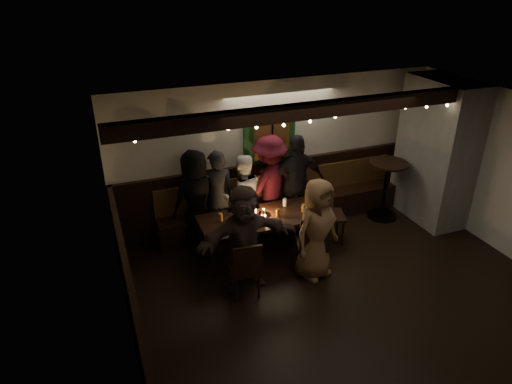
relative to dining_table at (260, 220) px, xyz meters
name	(u,v)px	position (x,y,z in m)	size (l,w,h in m)	color
room	(361,178)	(1.84, 0.02, 0.44)	(6.02, 5.01, 2.62)	black
dining_table	(260,220)	(0.00, 0.00, 0.00)	(1.96, 0.84, 0.85)	black
chair_near_left	(246,267)	(-0.58, -0.94, -0.13)	(0.44, 0.44, 0.91)	black
chair_near_right	(313,242)	(0.55, -0.76, -0.08)	(0.56, 0.56, 1.00)	black
chair_end	(325,210)	(1.18, 0.01, -0.06)	(0.58, 0.58, 1.04)	black
high_top	(386,183)	(2.63, 0.36, 0.06)	(0.70, 0.70, 1.11)	black
person_a	(196,198)	(-0.86, 0.75, 0.19)	(0.81, 0.53, 1.67)	black
person_b	(217,196)	(-0.49, 0.73, 0.18)	(0.60, 0.39, 1.64)	black
person_c	(242,197)	(-0.07, 0.66, 0.12)	(0.74, 0.58, 1.52)	silver
person_d	(269,184)	(0.46, 0.76, 0.23)	(1.13, 0.65, 1.75)	#3C0C17
person_e	(297,182)	(0.93, 0.63, 0.24)	(1.02, 0.43, 1.75)	black
person_f	(244,238)	(-0.51, -0.68, 0.17)	(1.51, 0.48, 1.63)	#3F2F29
person_g	(316,229)	(0.57, -0.81, 0.16)	(0.78, 0.51, 1.60)	olive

